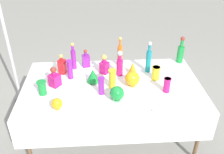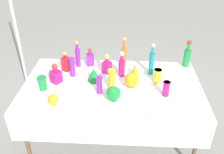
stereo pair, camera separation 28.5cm
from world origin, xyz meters
name	(u,v)px [view 1 (the left image)]	position (x,y,z in m)	size (l,w,h in m)	color
ground_plane	(112,132)	(0.00, 0.00, 0.00)	(40.00, 40.00, 0.00)	gray
display_table	(112,90)	(0.00, -0.04, 0.71)	(2.06, 1.18, 0.76)	white
tall_bottle_0	(181,52)	(0.94, 0.49, 0.91)	(0.09, 0.09, 0.36)	#198C38
tall_bottle_1	(149,59)	(0.47, 0.27, 0.94)	(0.06, 0.06, 0.41)	teal
tall_bottle_2	(73,58)	(-0.46, 0.41, 0.91)	(0.06, 0.06, 0.36)	purple
tall_bottle_3	(120,54)	(0.13, 0.45, 0.92)	(0.06, 0.06, 0.40)	orange
tall_bottle_4	(120,65)	(0.11, 0.21, 0.90)	(0.08, 0.08, 0.33)	#C61972
square_decanter_0	(62,66)	(-0.60, 0.29, 0.87)	(0.10, 0.10, 0.26)	red
square_decanter_1	(54,78)	(-0.65, 0.02, 0.86)	(0.15, 0.15, 0.24)	#C61972
square_decanter_2	(86,60)	(-0.31, 0.45, 0.85)	(0.11, 0.11, 0.24)	purple
square_decanter_3	(104,65)	(-0.08, 0.27, 0.86)	(0.13, 0.13, 0.25)	#C61972
slender_vase_0	(156,73)	(0.53, 0.08, 0.85)	(0.10, 0.10, 0.16)	yellow
slender_vase_1	(70,69)	(-0.49, 0.17, 0.89)	(0.07, 0.07, 0.24)	purple
slender_vase_2	(42,87)	(-0.77, -0.14, 0.85)	(0.10, 0.10, 0.16)	#198C38
slender_vase_3	(167,85)	(0.59, -0.18, 0.85)	(0.08, 0.08, 0.17)	#C61972
slender_vase_4	(112,78)	(0.00, -0.06, 0.88)	(0.09, 0.09, 0.23)	yellow
slender_vase_5	(101,85)	(-0.13, -0.18, 0.87)	(0.07, 0.07, 0.20)	purple
fluted_vase_0	(133,68)	(0.27, 0.23, 0.84)	(0.10, 0.10, 0.16)	orange
fluted_vase_1	(93,75)	(-0.22, 0.07, 0.85)	(0.15, 0.15, 0.17)	#198C38
round_bowl_0	(132,79)	(0.23, -0.04, 0.85)	(0.17, 0.17, 0.18)	orange
round_bowl_1	(117,93)	(0.03, -0.30, 0.84)	(0.15, 0.15, 0.16)	#198C38
round_bowl_2	(57,104)	(-0.58, -0.41, 0.82)	(0.11, 0.11, 0.12)	orange
price_tag_left	(156,111)	(0.40, -0.53, 0.78)	(0.06, 0.01, 0.04)	white
price_tag_center	(131,111)	(0.16, -0.52, 0.78)	(0.06, 0.01, 0.03)	white
canopy_pole	(6,35)	(-1.35, 0.73, 1.11)	(0.18, 0.18, 2.76)	silver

